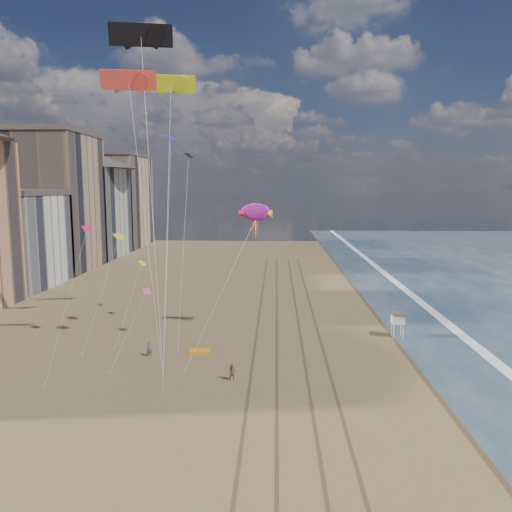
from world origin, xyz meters
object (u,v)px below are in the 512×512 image
Objects in this scene: grounded_kite at (199,351)px; kite_flyer_b at (232,372)px; lifeguard_stand at (398,319)px; show_kite at (256,212)px; kite_flyer_a at (150,349)px.

kite_flyer_b is (4.17, -7.52, 0.67)m from grounded_kite.
show_kite is at bearing 179.22° from lifeguard_stand.
kite_flyer_a is (-4.98, -1.39, 0.67)m from grounded_kite.
lifeguard_stand reaches higher than grounded_kite.
show_kite is at bearing 45.03° from grounded_kite.
kite_flyer_b is at bearing -64.99° from grounded_kite.
show_kite is (-16.58, 0.23, 12.28)m from lifeguard_stand.
kite_flyer_a is (-27.25, -7.71, -1.46)m from lifeguard_stand.
grounded_kite is (-22.27, -6.33, -2.13)m from lifeguard_stand.
show_kite is (5.70, 6.55, 14.42)m from grounded_kite.
kite_flyer_b is (-18.10, -13.85, -1.47)m from lifeguard_stand.
kite_flyer_b is at bearing -55.98° from kite_flyer_a.
grounded_kite is at bearing -164.14° from lifeguard_stand.
show_kite is 19.13m from kite_flyer_a.
kite_flyer_a is at bearing -143.35° from show_kite.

